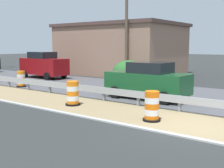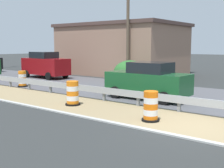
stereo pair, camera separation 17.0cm
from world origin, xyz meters
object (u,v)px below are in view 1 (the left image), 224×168
object	(u,v)px
traffic_barrel_close	(73,94)
utility_pole_near	(127,23)
car_distant_b	(148,81)
traffic_barrel_nearest	(152,107)
traffic_barrel_mid	(21,80)
car_mid_far_lane	(44,65)

from	to	relation	value
traffic_barrel_close	utility_pole_near	distance (m)	11.28
traffic_barrel_close	car_distant_b	xyz separation A→B (m)	(3.56, -2.00, 0.46)
car_distant_b	traffic_barrel_close	bearing A→B (deg)	61.18
traffic_barrel_nearest	traffic_barrel_close	distance (m)	4.43
traffic_barrel_nearest	traffic_barrel_mid	distance (m)	11.89
traffic_barrel_nearest	utility_pole_near	world-z (taller)	utility_pole_near
traffic_barrel_close	traffic_barrel_mid	world-z (taller)	traffic_barrel_close
traffic_barrel_nearest	traffic_barrel_close	xyz separation A→B (m)	(0.31, 4.42, 0.01)
traffic_barrel_nearest	car_distant_b	world-z (taller)	car_distant_b
traffic_barrel_mid	car_distant_b	world-z (taller)	car_distant_b
traffic_barrel_mid	car_distant_b	distance (m)	9.27
traffic_barrel_mid	car_distant_b	size ratio (longest dim) A/B	0.24
traffic_barrel_close	utility_pole_near	bearing A→B (deg)	20.23
traffic_barrel_mid	car_mid_far_lane	xyz separation A→B (m)	(4.56, 3.08, 0.64)
traffic_barrel_nearest	traffic_barrel_close	bearing A→B (deg)	86.05
traffic_barrel_nearest	car_mid_far_lane	bearing A→B (deg)	63.94
traffic_barrel_nearest	car_mid_far_lane	size ratio (longest dim) A/B	0.24
traffic_barrel_mid	car_distant_b	xyz separation A→B (m)	(1.26, -9.18, 0.49)
traffic_barrel_nearest	car_mid_far_lane	xyz separation A→B (m)	(7.18, 14.68, 0.61)
car_mid_far_lane	utility_pole_near	bearing A→B (deg)	26.70
traffic_barrel_close	car_distant_b	size ratio (longest dim) A/B	0.26
traffic_barrel_mid	car_mid_far_lane	size ratio (longest dim) A/B	0.23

